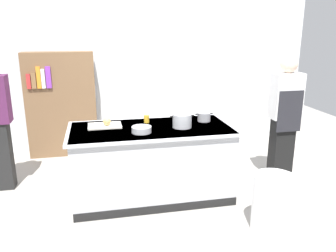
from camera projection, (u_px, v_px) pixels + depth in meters
ground_plane at (152, 195)px, 4.38m from camera, size 10.00×10.00×0.00m
back_wall at (131, 61)px, 5.94m from camera, size 6.40×0.12×3.00m
counter_island at (152, 161)px, 4.25m from camera, size 1.98×0.98×0.90m
cutting_board at (105, 126)px, 4.18m from camera, size 0.40×0.28×0.02m
onion at (107, 121)px, 4.15m from camera, size 0.10×0.10×0.10m
stock_pot at (182, 121)px, 4.13m from camera, size 0.30×0.23×0.16m
sauce_pan at (204, 117)px, 4.41m from camera, size 0.23×0.17×0.11m
mixing_bowl at (142, 130)px, 3.93m from camera, size 0.23×0.23×0.07m
juice_cup at (147, 119)px, 4.33m from camera, size 0.07×0.07×0.10m
trash_bin at (273, 204)px, 3.55m from camera, size 0.43×0.43×0.62m
person_chef at (284, 117)px, 4.56m from camera, size 0.38×0.25×1.72m
bookshelf at (62, 105)px, 5.60m from camera, size 1.10×0.31×1.70m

